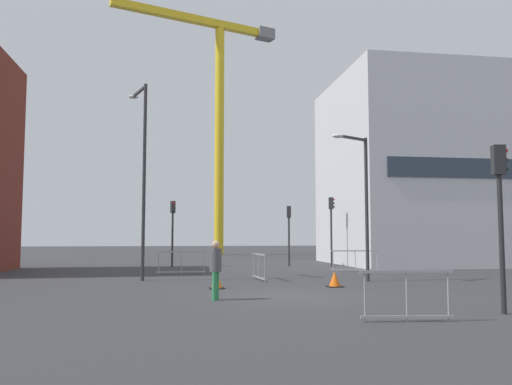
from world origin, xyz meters
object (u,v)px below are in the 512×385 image
Objects in this scene: streetlamp_short at (362,193)px; traffic_light_verge at (500,200)px; streetlamp_tall at (143,164)px; traffic_light_island at (173,222)px; construction_crane at (216,97)px; traffic_cone_striped at (335,280)px; traffic_light_median at (331,220)px; traffic_light_corner at (289,225)px; traffic_cone_by_barrier at (217,281)px; pedestrian_walking at (216,265)px.

streetlamp_short reaches higher than traffic_light_verge.
streetlamp_tall is 9.53m from traffic_light_island.
construction_crane reaches higher than traffic_cone_striped.
traffic_light_median is at bearing 84.89° from traffic_light_verge.
traffic_light_corner is at bearing -81.18° from construction_crane.
traffic_cone_by_barrier is at bearing -122.54° from traffic_light_median.
streetlamp_short is 8.91m from traffic_light_verge.
streetlamp_short is 1.61× the size of traffic_light_corner.
streetlamp_tall is 8.45m from pedestrian_walking.
traffic_light_median is 7.82× the size of traffic_cone_by_barrier.
construction_crane is 23.15m from traffic_light_corner.
traffic_light_island is (-3.99, -18.95, -12.64)m from construction_crane.
traffic_cone_by_barrier is at bearing 131.36° from traffic_light_verge.
traffic_light_island is at bearing 124.05° from streetlamp_short.
traffic_light_verge is at bearing -50.47° from streetlamp_tall.
traffic_light_median reaches higher than traffic_cone_striped.
construction_crane reaches higher than traffic_light_island.
traffic_light_island is 14.50m from traffic_cone_striped.
traffic_light_median is 9.45m from traffic_light_island.
streetlamp_tall is at bearing -132.05° from traffic_light_corner.
traffic_cone_by_barrier is at bearing -54.02° from streetlamp_tall.
traffic_light_median is at bearing 38.36° from streetlamp_tall.
construction_crane is 35.42m from traffic_cone_striped.
traffic_cone_striped is at bearing -66.28° from traffic_light_island.
construction_crane is at bearing 79.46° from streetlamp_tall.
traffic_light_median is 2.47× the size of pedestrian_walking.
traffic_light_median is 1.04× the size of traffic_light_verge.
pedestrian_walking is at bearing -117.66° from traffic_light_median.
traffic_light_island is 1.07× the size of traffic_light_corner.
streetlamp_tall reaches higher than traffic_light_island.
streetlamp_short is (3.55, -30.11, -11.70)m from construction_crane.
streetlamp_short is at bearing 39.40° from pedestrian_walking.
pedestrian_walking is (-2.73, -35.26, -14.27)m from construction_crane.
pedestrian_walking is at bearing 149.97° from traffic_light_verge.
traffic_light_median is (10.66, 8.44, -2.02)m from streetlamp_tall.
construction_crane is 30.48m from streetlamp_tall.
streetlamp_short is at bearing -55.95° from traffic_light_island.
traffic_light_median is 13.11m from traffic_cone_striped.
streetlamp_tall is 6.59m from traffic_cone_by_barrier.
pedestrian_walking is (-8.15, -15.55, -1.79)m from traffic_light_median.
streetlamp_short is 8.52m from pedestrian_walking.
traffic_light_island is at bearing 94.44° from pedestrian_walking.
streetlamp_tall is 14.51× the size of traffic_cone_striped.
streetlamp_tall is at bearing -141.64° from traffic_light_median.
traffic_light_verge reaches higher than traffic_light_island.
traffic_light_island reaches higher than traffic_light_corner.
traffic_light_corner is 17.23m from pedestrian_walking.
construction_crane is 32.49m from streetlamp_short.
traffic_cone_striped is at bearing 105.62° from traffic_light_verge.
streetlamp_tall is at bearing 109.42° from pedestrian_walking.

